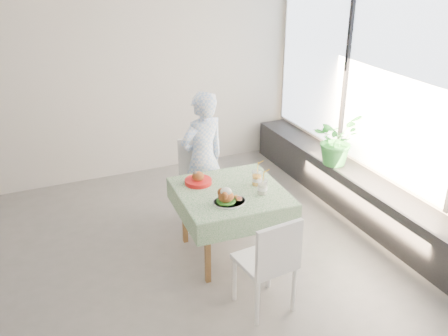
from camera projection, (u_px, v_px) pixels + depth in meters
name	position (u px, v px, depth m)	size (l,w,h in m)	color
floor	(136.00, 281.00, 4.85)	(6.00, 6.00, 0.00)	#605E5B
wall_back	(78.00, 80.00, 6.36)	(6.00, 0.02, 2.80)	beige
wall_right	(399.00, 105.00, 5.38)	(0.02, 5.00, 2.80)	beige
window_pane	(400.00, 83.00, 5.26)	(0.01, 4.80, 2.18)	#D1E0F9
window_ledge	(371.00, 203.00, 5.78)	(0.40, 4.80, 0.50)	black
cafe_table	(230.00, 215.00, 5.10)	(1.09, 1.09, 0.74)	brown
chair_far	(201.00, 199.00, 5.77)	(0.55, 0.55, 0.98)	white
chair_near	(265.00, 279.00, 4.40)	(0.48, 0.48, 0.94)	white
diner	(203.00, 160.00, 5.58)	(0.57, 0.38, 1.57)	#95B9EF
main_dish	(228.00, 198.00, 4.72)	(0.32, 0.32, 0.17)	white
juice_cup_orange	(257.00, 179.00, 5.07)	(0.11, 0.11, 0.30)	white
juice_cup_lemonade	(262.00, 187.00, 4.89)	(0.10, 0.10, 0.29)	white
second_dish	(198.00, 180.00, 5.11)	(0.28, 0.28, 0.13)	red
potted_plant	(336.00, 140.00, 6.07)	(0.57, 0.49, 0.63)	#277530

